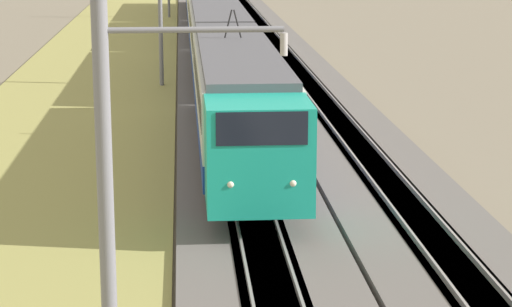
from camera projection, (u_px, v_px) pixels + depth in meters
The scene contains 8 objects.
ballast_main at pixel (216, 71), 56.93m from camera, with size 240.00×4.40×0.30m.
ballast_adjacent at pixel (296, 71), 57.26m from camera, with size 240.00×4.40×0.30m.
track_main at pixel (216, 71), 56.93m from camera, with size 240.00×1.57×0.45m.
track_adjacent at pixel (296, 70), 57.26m from camera, with size 240.00×1.57×0.45m.
grass_verge at pixel (95, 74), 56.45m from camera, with size 240.00×9.18×0.12m.
passenger_train at pixel (211, 17), 64.90m from camera, with size 81.23×2.92×5.20m.
catenary_mast_near at pixel (112, 246), 13.56m from camera, with size 0.22×2.56×7.95m.
catenary_mast_mid at pixel (162, 10), 51.39m from camera, with size 0.22×2.56×7.81m.
Camera 1 is at (-6.53, 1.98, 8.40)m, focal length 70.00 mm.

